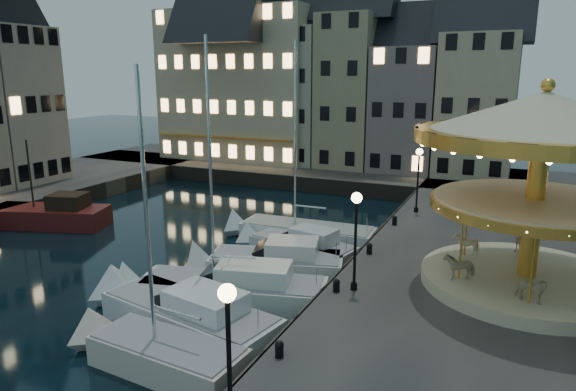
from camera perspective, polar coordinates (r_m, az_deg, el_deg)
The scene contains 28 objects.
ground at distance 24.56m, azimuth -10.08°, elevation -11.07°, with size 160.00×160.00×0.00m, color black.
quay_east at distance 26.07m, azimuth 25.33°, elevation -9.18°, with size 16.00×56.00×1.30m, color #474442.
quay_north at distance 51.65m, azimuth 0.09°, elevation 2.93°, with size 44.00×12.00×1.30m, color #474442.
quaywall_e at distance 26.95m, azimuth 8.01°, elevation -7.22°, with size 0.15×44.00×1.30m, color #47423A.
quaywall_n at distance 45.49m, azimuth -0.74°, elevation 1.48°, with size 48.00×0.15×1.30m, color #47423A.
streetlamp_a at distance 12.49m, azimuth -6.62°, elevation -15.88°, with size 0.44×0.44×4.17m.
streetlamp_b at distance 21.00m, azimuth 7.54°, elevation -3.53°, with size 0.44×0.44×4.17m.
streetlamp_c at distance 33.82m, azimuth 14.28°, elevation 2.67°, with size 0.44×0.44×4.17m.
bollard_a at distance 16.99m, azimuth -0.98°, elevation -16.62°, with size 0.30×0.30×0.57m.
bollard_b at distance 21.56m, azimuth 5.40°, elevation -9.85°, with size 0.30×0.30×0.57m.
bollard_c at distance 26.03m, azimuth 9.03°, elevation -5.79°, with size 0.30×0.30×0.57m.
bollard_d at distance 31.13m, azimuth 11.76°, elevation -2.68°, with size 0.30×0.30×0.57m.
townhouse_na at distance 58.19m, azimuth -9.64°, elevation 11.00°, with size 5.50×8.00×12.80m.
townhouse_nb at distance 55.32m, azimuth -4.87°, elevation 11.54°, with size 6.16×8.00×13.80m.
townhouse_nc at distance 52.62m, azimuth 1.01°, elevation 12.03°, with size 6.82×8.00×14.80m.
townhouse_nd at distance 50.60m, azimuth 7.14°, elevation 12.44°, with size 5.50×8.00×15.80m.
townhouse_ne at distance 49.29m, azimuth 13.24°, elevation 10.42°, with size 6.16×8.00×12.80m.
townhouse_nf at distance 48.44m, azimuth 20.41°, elevation 10.49°, with size 6.82×8.00×13.80m.
townhouse_wc at distance 48.70m, azimuth -29.14°, elevation 9.89°, with size 8.80×5.50×14.20m.
hotel_corner at distance 55.27m, azimuth -4.86°, elevation 13.09°, with size 17.60×9.00×16.80m.
motorboat_a at distance 19.38m, azimuth -14.51°, elevation -16.63°, with size 6.73×2.61×11.12m.
motorboat_b at distance 21.69m, azimuth -11.62°, elevation -12.71°, with size 8.95×4.14×2.15m.
motorboat_c at distance 23.55m, azimuth -7.12°, elevation -10.25°, with size 9.44×4.62×12.56m.
motorboat_d at distance 26.38m, azimuth -2.17°, elevation -7.58°, with size 7.80×4.53×2.15m.
motorboat_e at distance 28.69m, azimuth 0.96°, elevation -5.81°, with size 7.23×3.43×2.15m.
motorboat_f at distance 31.54m, azimuth 1.16°, elevation -4.22°, with size 9.23×2.78×12.25m.
red_fishing_boat at distance 38.17m, azimuth -24.81°, elevation -2.07°, with size 8.27×4.97×6.04m.
carousel at distance 22.81m, azimuth 26.25°, elevation 4.18°, with size 9.85×9.85×8.62m.
Camera 1 is at (12.93, -18.26, 10.12)m, focal length 32.00 mm.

